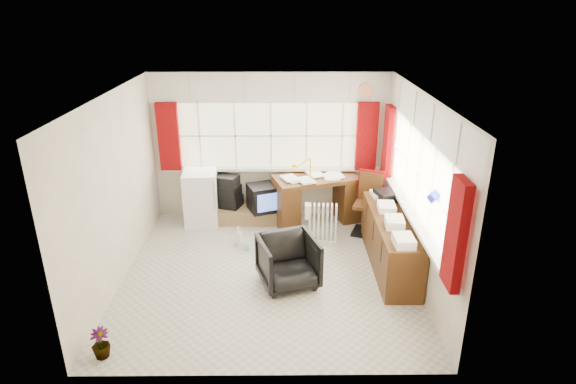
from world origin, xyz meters
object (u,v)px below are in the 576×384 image
(crt_tv, at_px, (264,198))
(mini_fridge, at_px, (201,198))
(task_chair, at_px, (369,200))
(credenza, at_px, (390,241))
(radiator, at_px, (323,228))
(desk_lamp, at_px, (310,165))
(tv_bench, at_px, (240,214))
(office_chair, at_px, (288,261))
(desk, at_px, (316,197))

(crt_tv, height_order, mini_fridge, mini_fridge)
(task_chair, distance_m, credenza, 1.14)
(task_chair, distance_m, radiator, 0.95)
(desk_lamp, relative_size, mini_fridge, 0.45)
(desk_lamp, distance_m, crt_tv, 1.00)
(radiator, xyz_separation_m, mini_fridge, (-2.00, 0.76, 0.19))
(tv_bench, bearing_deg, crt_tv, -13.97)
(radiator, distance_m, tv_bench, 1.62)
(credenza, bearing_deg, crt_tv, 142.63)
(radiator, bearing_deg, office_chair, -115.56)
(desk, bearing_deg, radiator, -86.62)
(radiator, distance_m, mini_fridge, 2.15)
(desk_lamp, bearing_deg, credenza, -49.25)
(credenza, xyz_separation_m, tv_bench, (-2.28, 1.52, -0.27))
(credenza, bearing_deg, task_chair, 96.29)
(desk_lamp, height_order, credenza, desk_lamp)
(mini_fridge, bearing_deg, radiator, -20.86)
(office_chair, distance_m, crt_tv, 1.94)
(radiator, relative_size, credenza, 0.33)
(radiator, bearing_deg, task_chair, 30.62)
(office_chair, bearing_deg, tv_bench, 94.73)
(task_chair, distance_m, crt_tv, 1.75)
(credenza, xyz_separation_m, crt_tv, (-1.85, 1.41, 0.08))
(desk, bearing_deg, desk_lamp, -119.17)
(credenza, distance_m, crt_tv, 2.33)
(desk, height_order, credenza, desk)
(tv_bench, xyz_separation_m, mini_fridge, (-0.64, -0.10, 0.34))
(credenza, relative_size, crt_tv, 3.22)
(task_chair, bearing_deg, desk, 156.29)
(desk_lamp, relative_size, tv_bench, 0.30)
(mini_fridge, bearing_deg, tv_bench, 8.79)
(mini_fridge, bearing_deg, desk, 2.00)
(radiator, bearing_deg, mini_fridge, 159.14)
(mini_fridge, bearing_deg, crt_tv, -0.43)
(task_chair, bearing_deg, mini_fridge, 173.89)
(credenza, bearing_deg, desk_lamp, 130.75)
(credenza, bearing_deg, tv_bench, 146.30)
(mini_fridge, bearing_deg, task_chair, -6.11)
(task_chair, height_order, radiator, task_chair)
(desk_lamp, xyz_separation_m, crt_tv, (-0.76, 0.15, -0.63))
(desk, xyz_separation_m, crt_tv, (-0.89, -0.08, 0.02))
(crt_tv, distance_m, mini_fridge, 1.06)
(desk, distance_m, tv_bench, 1.36)
(task_chair, height_order, tv_bench, task_chair)
(task_chair, height_order, mini_fridge, task_chair)
(task_chair, relative_size, tv_bench, 0.73)
(tv_bench, distance_m, crt_tv, 0.56)
(crt_tv, bearing_deg, radiator, -38.76)
(credenza, relative_size, tv_bench, 1.43)
(desk_lamp, distance_m, radiator, 1.05)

